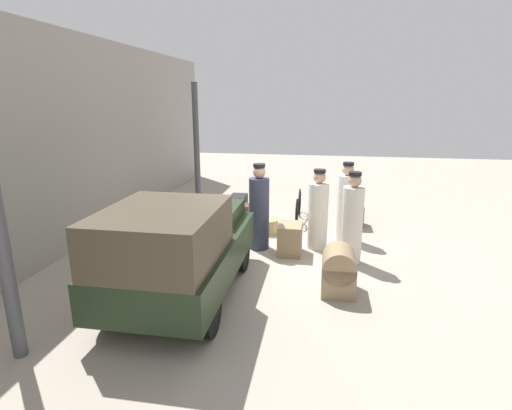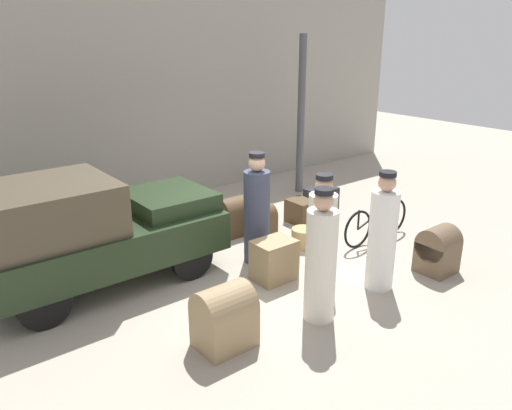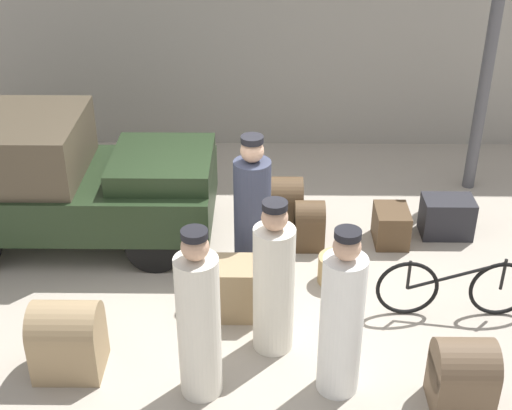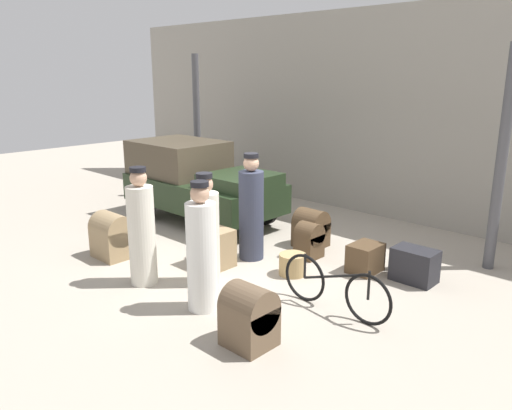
% 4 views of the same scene
% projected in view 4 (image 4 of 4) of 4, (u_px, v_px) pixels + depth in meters
% --- Properties ---
extents(ground_plane, '(30.00, 30.00, 0.00)m').
position_uv_depth(ground_plane, '(240.00, 257.00, 8.76)').
color(ground_plane, '#A89E8E').
extents(station_building_facade, '(16.00, 0.15, 4.50)m').
position_uv_depth(station_building_facade, '(369.00, 114.00, 11.04)').
color(station_building_facade, gray).
rests_on(station_building_facade, ground).
extents(canopy_pillar_left, '(0.17, 0.17, 3.59)m').
position_uv_depth(canopy_pillar_left, '(197.00, 127.00, 12.74)').
color(canopy_pillar_left, '#4C4C51').
rests_on(canopy_pillar_left, ground).
extents(canopy_pillar_right, '(0.17, 0.17, 3.59)m').
position_uv_depth(canopy_pillar_right, '(501.00, 161.00, 7.83)').
color(canopy_pillar_right, '#4C4C51').
rests_on(canopy_pillar_right, ground).
extents(truck, '(3.53, 1.69, 1.68)m').
position_uv_depth(truck, '(196.00, 180.00, 10.76)').
color(truck, black).
rests_on(truck, ground).
extents(bicycle, '(1.71, 0.04, 0.73)m').
position_uv_depth(bicycle, '(335.00, 287.00, 6.69)').
color(bicycle, black).
rests_on(bicycle, ground).
extents(wicker_basket, '(0.44, 0.44, 0.34)m').
position_uv_depth(wicker_basket, '(293.00, 264.00, 7.98)').
color(wicker_basket, tan).
rests_on(wicker_basket, ground).
extents(conductor_in_dark_uniform, '(0.41, 0.41, 1.79)m').
position_uv_depth(conductor_in_dark_uniform, '(202.00, 252.00, 6.66)').
color(conductor_in_dark_uniform, white).
rests_on(conductor_in_dark_uniform, ground).
extents(porter_lifting_near_truck, '(0.42, 0.42, 1.72)m').
position_uv_depth(porter_lifting_near_truck, '(206.00, 234.00, 7.52)').
color(porter_lifting_near_truck, silver).
rests_on(porter_lifting_near_truck, ground).
extents(porter_standing_middle, '(0.43, 0.43, 1.85)m').
position_uv_depth(porter_standing_middle, '(251.00, 212.00, 8.53)').
color(porter_standing_middle, '#33384C').
rests_on(porter_standing_middle, ground).
extents(porter_with_bicycle, '(0.41, 0.41, 1.81)m').
position_uv_depth(porter_with_bicycle, '(142.00, 231.00, 7.50)').
color(porter_with_bicycle, silver).
rests_on(porter_with_bicycle, ground).
extents(trunk_umber_medium, '(0.53, 0.52, 0.71)m').
position_uv_depth(trunk_umber_medium, '(311.00, 228.00, 9.24)').
color(trunk_umber_medium, '#4C3823').
rests_on(trunk_umber_medium, ground).
extents(trunk_large_brown, '(0.62, 0.48, 0.64)m').
position_uv_depth(trunk_large_brown, '(214.00, 247.00, 8.32)').
color(trunk_large_brown, '#937A56').
rests_on(trunk_large_brown, ground).
extents(suitcase_small_leather, '(0.67, 0.55, 0.79)m').
position_uv_depth(suitcase_small_leather, '(112.00, 235.00, 8.69)').
color(suitcase_small_leather, '#937A56').
rests_on(suitcase_small_leather, ground).
extents(suitcase_black_upright, '(0.43, 0.55, 0.47)m').
position_uv_depth(suitcase_black_upright, '(365.00, 258.00, 8.08)').
color(suitcase_black_upright, '#4C3823').
rests_on(suitcase_black_upright, ground).
extents(trunk_barrel_dark, '(0.38, 0.42, 0.63)m').
position_uv_depth(trunk_barrel_dark, '(309.00, 240.00, 8.69)').
color(trunk_barrel_dark, '#4C3823').
rests_on(trunk_barrel_dark, ground).
extents(trunk_wicker_pale, '(0.66, 0.43, 0.53)m').
position_uv_depth(trunk_wicker_pale, '(414.00, 265.00, 7.70)').
color(trunk_wicker_pale, '#232328').
rests_on(trunk_wicker_pale, ground).
extents(suitcase_tan_flat, '(0.55, 0.52, 0.76)m').
position_uv_depth(suitcase_tan_flat, '(249.00, 316.00, 5.86)').
color(suitcase_tan_flat, brown).
rests_on(suitcase_tan_flat, ground).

